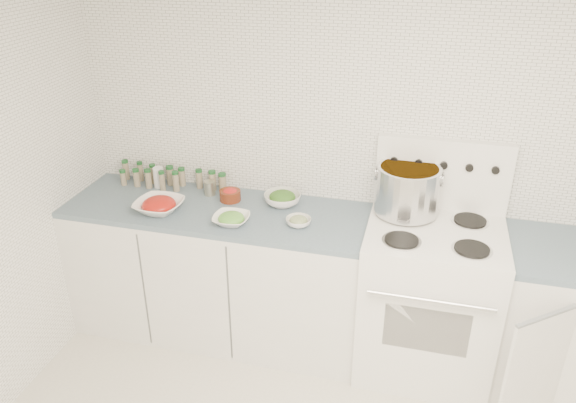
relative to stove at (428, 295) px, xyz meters
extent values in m
cube|color=white|center=(-0.48, 0.32, 0.75)|extent=(3.50, 0.02, 2.50)
cube|color=white|center=(-1.30, 0.00, -0.06)|extent=(1.85, 0.62, 0.86)
cube|color=#49576D|center=(-1.30, 0.00, 0.39)|extent=(1.85, 0.62, 0.03)
cube|color=white|center=(0.00, -0.01, -0.04)|extent=(0.76, 0.65, 0.92)
cube|color=black|center=(0.00, -0.33, 0.00)|extent=(0.45, 0.01, 0.28)
cylinder|color=silver|center=(0.00, -0.37, 0.22)|extent=(0.65, 0.02, 0.02)
cube|color=white|center=(0.00, -0.01, 0.43)|extent=(0.76, 0.65, 0.01)
cube|color=white|center=(0.00, 0.28, 0.65)|extent=(0.76, 0.06, 0.43)
cylinder|color=silver|center=(-0.18, -0.17, 0.44)|extent=(0.21, 0.21, 0.01)
cylinder|color=black|center=(-0.18, -0.17, 0.45)|extent=(0.18, 0.18, 0.01)
cylinder|color=silver|center=(0.18, -0.17, 0.44)|extent=(0.21, 0.21, 0.01)
cylinder|color=black|center=(0.18, -0.17, 0.45)|extent=(0.18, 0.18, 0.01)
cylinder|color=silver|center=(-0.18, 0.15, 0.44)|extent=(0.21, 0.21, 0.01)
cylinder|color=black|center=(-0.18, 0.15, 0.45)|extent=(0.18, 0.18, 0.01)
cylinder|color=silver|center=(0.18, 0.15, 0.44)|extent=(0.21, 0.21, 0.01)
cylinder|color=black|center=(0.18, 0.15, 0.45)|extent=(0.18, 0.18, 0.01)
cylinder|color=black|center=(-0.28, 0.25, 0.72)|extent=(0.04, 0.02, 0.04)
cylinder|color=black|center=(-0.14, 0.25, 0.72)|extent=(0.04, 0.02, 0.04)
cylinder|color=black|center=(0.00, 0.25, 0.72)|extent=(0.04, 0.02, 0.04)
cylinder|color=black|center=(0.14, 0.25, 0.72)|extent=(0.04, 0.02, 0.04)
cylinder|color=black|center=(0.28, 0.25, 0.72)|extent=(0.04, 0.02, 0.04)
cube|color=white|center=(0.54, -0.43, -0.07)|extent=(0.32, 0.27, 0.70)
cylinder|color=silver|center=(-0.18, 0.16, 0.59)|extent=(0.36, 0.36, 0.28)
cylinder|color=orange|center=(-0.18, 0.16, 0.71)|extent=(0.33, 0.33, 0.03)
torus|color=silver|center=(-0.37, 0.16, 0.67)|extent=(0.01, 0.09, 0.09)
torus|color=silver|center=(0.00, 0.16, 0.67)|extent=(0.01, 0.09, 0.09)
imported|color=white|center=(-1.62, -0.12, 0.44)|extent=(0.30, 0.30, 0.07)
ellipsoid|color=#B9100F|center=(-1.62, -0.12, 0.45)|extent=(0.20, 0.20, 0.09)
imported|color=white|center=(-1.15, -0.15, 0.43)|extent=(0.21, 0.21, 0.05)
ellipsoid|color=#48912F|center=(-1.15, -0.15, 0.44)|extent=(0.15, 0.15, 0.07)
imported|color=white|center=(-0.93, 0.15, 0.44)|extent=(0.27, 0.27, 0.07)
ellipsoid|color=#2C5618|center=(-0.93, 0.15, 0.46)|extent=(0.16, 0.16, 0.07)
imported|color=white|center=(-0.77, -0.08, 0.43)|extent=(0.16, 0.16, 0.05)
ellipsoid|color=#314F1F|center=(-0.77, -0.08, 0.44)|extent=(0.10, 0.10, 0.05)
cylinder|color=#602310|center=(-1.26, 0.13, 0.44)|extent=(0.13, 0.13, 0.07)
ellipsoid|color=red|center=(-1.26, 0.13, 0.46)|extent=(0.10, 0.10, 0.05)
cylinder|color=white|center=(-1.77, 0.20, 0.47)|extent=(0.08, 0.08, 0.13)
cylinder|color=gray|center=(-1.41, 0.17, 0.45)|extent=(0.09, 0.09, 0.09)
cylinder|color=gray|center=(-2.04, 0.26, 0.46)|extent=(0.04, 0.04, 0.12)
cylinder|color=#164F21|center=(-2.04, 0.26, 0.53)|extent=(0.04, 0.04, 0.02)
cylinder|color=gray|center=(-1.94, 0.26, 0.46)|extent=(0.04, 0.04, 0.12)
cylinder|color=#164F21|center=(-1.94, 0.26, 0.53)|extent=(0.04, 0.04, 0.02)
cylinder|color=gray|center=(-1.83, 0.24, 0.46)|extent=(0.04, 0.04, 0.12)
cylinder|color=#164F21|center=(-1.83, 0.24, 0.53)|extent=(0.04, 0.04, 0.02)
cylinder|color=gray|center=(-1.71, 0.25, 0.46)|extent=(0.05, 0.05, 0.11)
cylinder|color=#164F21|center=(-1.71, 0.25, 0.53)|extent=(0.05, 0.05, 0.02)
cylinder|color=gray|center=(-1.64, 0.26, 0.46)|extent=(0.04, 0.04, 0.11)
cylinder|color=#164F21|center=(-1.64, 0.26, 0.52)|extent=(0.04, 0.04, 0.02)
cylinder|color=gray|center=(-1.51, 0.25, 0.46)|extent=(0.04, 0.04, 0.11)
cylinder|color=#164F21|center=(-1.51, 0.25, 0.52)|extent=(0.04, 0.04, 0.02)
cylinder|color=gray|center=(-1.42, 0.24, 0.46)|extent=(0.05, 0.05, 0.12)
cylinder|color=#164F21|center=(-1.42, 0.24, 0.53)|extent=(0.05, 0.05, 0.02)
cylinder|color=gray|center=(-1.35, 0.25, 0.46)|extent=(0.05, 0.05, 0.11)
cylinder|color=#164F21|center=(-1.35, 0.25, 0.52)|extent=(0.05, 0.05, 0.02)
cylinder|color=gray|center=(-2.01, 0.17, 0.45)|extent=(0.04, 0.04, 0.09)
cylinder|color=#164F21|center=(-2.01, 0.17, 0.50)|extent=(0.04, 0.04, 0.02)
cylinder|color=gray|center=(-1.92, 0.17, 0.46)|extent=(0.04, 0.04, 0.11)
cylinder|color=#164F21|center=(-1.92, 0.17, 0.52)|extent=(0.04, 0.04, 0.02)
cylinder|color=gray|center=(-1.83, 0.17, 0.46)|extent=(0.04, 0.04, 0.11)
cylinder|color=#164F21|center=(-1.83, 0.17, 0.52)|extent=(0.04, 0.04, 0.02)
cylinder|color=gray|center=(-1.73, 0.15, 0.46)|extent=(0.04, 0.04, 0.12)
cylinder|color=#164F21|center=(-1.73, 0.15, 0.53)|extent=(0.04, 0.04, 0.02)
cylinder|color=gray|center=(-1.64, 0.17, 0.46)|extent=(0.04, 0.04, 0.12)
cylinder|color=#164F21|center=(-1.64, 0.17, 0.53)|extent=(0.04, 0.04, 0.02)
camera|label=1|loc=(-0.12, -2.82, 1.96)|focal=35.00mm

